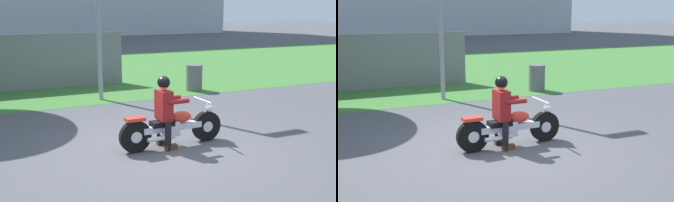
% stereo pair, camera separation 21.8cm
% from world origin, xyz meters
% --- Properties ---
extents(ground, '(120.00, 120.00, 0.00)m').
position_xyz_m(ground, '(0.00, 0.00, 0.00)').
color(ground, '#4C4C51').
extents(grass_verge, '(60.00, 12.00, 0.01)m').
position_xyz_m(grass_verge, '(0.00, 9.98, 0.00)').
color(grass_verge, '#3D7533').
rests_on(grass_verge, ground).
extents(motorcycle_lead, '(2.13, 0.66, 0.86)m').
position_xyz_m(motorcycle_lead, '(0.22, 0.05, 0.38)').
color(motorcycle_lead, black).
rests_on(motorcycle_lead, ground).
extents(rider_lead, '(0.56, 0.48, 1.38)m').
position_xyz_m(rider_lead, '(0.05, 0.05, 0.80)').
color(rider_lead, black).
rests_on(rider_lead, ground).
extents(trash_can, '(0.52, 0.52, 0.83)m').
position_xyz_m(trash_can, '(3.14, 4.66, 0.42)').
color(trash_can, '#595E5B').
rests_on(trash_can, ground).
extents(fence_segment, '(7.00, 0.06, 1.80)m').
position_xyz_m(fence_segment, '(-2.05, 6.94, 0.90)').
color(fence_segment, slate).
rests_on(fence_segment, ground).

